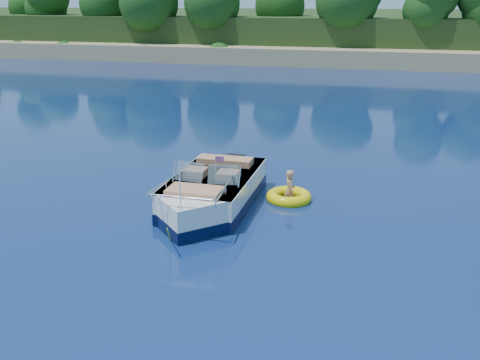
% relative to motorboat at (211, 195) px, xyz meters
% --- Properties ---
extents(ground, '(160.00, 160.00, 0.00)m').
position_rel_motorboat_xyz_m(ground, '(3.16, -0.67, -0.39)').
color(ground, '#091642').
rests_on(ground, ground).
extents(shoreline, '(170.00, 59.00, 6.00)m').
position_rel_motorboat_xyz_m(shoreline, '(3.16, 63.10, 0.59)').
color(shoreline, '#927955').
rests_on(shoreline, ground).
extents(treeline, '(150.00, 7.12, 8.19)m').
position_rel_motorboat_xyz_m(treeline, '(3.20, 40.35, 5.16)').
color(treeline, black).
rests_on(treeline, ground).
extents(motorboat, '(2.18, 6.00, 2.00)m').
position_rel_motorboat_xyz_m(motorboat, '(0.00, 0.00, 0.00)').
color(motorboat, white).
rests_on(motorboat, ground).
extents(tow_tube, '(1.71, 1.71, 0.35)m').
position_rel_motorboat_xyz_m(tow_tube, '(1.99, 1.24, -0.30)').
color(tow_tube, yellow).
rests_on(tow_tube, ground).
extents(boy, '(0.61, 0.77, 1.39)m').
position_rel_motorboat_xyz_m(boy, '(2.00, 1.26, -0.39)').
color(boy, tan).
rests_on(boy, ground).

